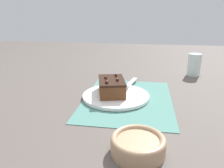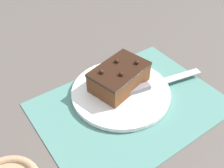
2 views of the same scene
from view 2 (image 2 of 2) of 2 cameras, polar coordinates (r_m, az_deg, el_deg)
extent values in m
plane|color=#544C47|center=(0.68, 3.95, -4.79)|extent=(3.00, 3.00, 0.00)
cube|color=slate|center=(0.68, 3.96, -4.67)|extent=(0.46, 0.34, 0.00)
cylinder|color=white|center=(0.70, 1.93, -1.74)|extent=(0.26, 0.26, 0.01)
cube|color=brown|center=(0.69, 1.58, 1.29)|extent=(0.17, 0.13, 0.05)
cube|color=black|center=(0.68, 1.63, 3.20)|extent=(0.17, 0.13, 0.01)
sphere|color=black|center=(0.66, -2.32, 2.66)|extent=(0.01, 0.01, 0.01)
sphere|color=black|center=(0.65, 2.30, 2.32)|extent=(0.01, 0.01, 0.01)
sphere|color=black|center=(0.69, 1.02, 5.01)|extent=(0.01, 0.01, 0.01)
sphere|color=black|center=(0.69, 5.42, 4.69)|extent=(0.01, 0.01, 0.01)
cube|color=slate|center=(0.69, 5.23, -1.22)|extent=(0.08, 0.04, 0.01)
cube|color=#B7BABF|center=(0.75, 13.62, 1.07)|extent=(0.17, 0.06, 0.00)
camera|label=1|loc=(0.59, -82.87, -14.65)|focal=35.00mm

